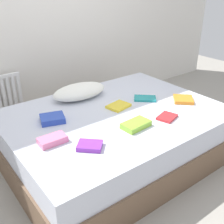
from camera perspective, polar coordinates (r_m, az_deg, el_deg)
ground_plane at (r=2.81m, az=0.63°, el=-9.19°), size 8.00×8.00×0.00m
bed at (r=2.67m, az=0.65°, el=-4.87°), size 2.00×1.50×0.50m
pillow at (r=2.85m, az=-6.76°, el=4.29°), size 0.58×0.33×0.14m
textbook_red at (r=2.48m, az=11.36°, el=-1.03°), size 0.21×0.18×0.02m
textbook_blue at (r=2.43m, az=-12.27°, el=-1.36°), size 0.24×0.22×0.05m
textbook_lime at (r=2.29m, az=4.98°, el=-2.63°), size 0.25×0.16×0.05m
textbook_purple at (r=2.03m, az=-4.62°, el=-6.99°), size 0.22×0.22×0.03m
textbook_teal at (r=2.83m, az=6.87°, el=2.82°), size 0.26×0.25×0.02m
textbook_yellow at (r=2.64m, az=1.36°, el=1.26°), size 0.24×0.20×0.02m
textbook_orange at (r=2.86m, az=14.57°, el=2.55°), size 0.27×0.27×0.03m
textbook_pink at (r=2.12m, az=-12.25°, el=-5.69°), size 0.21×0.12×0.05m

